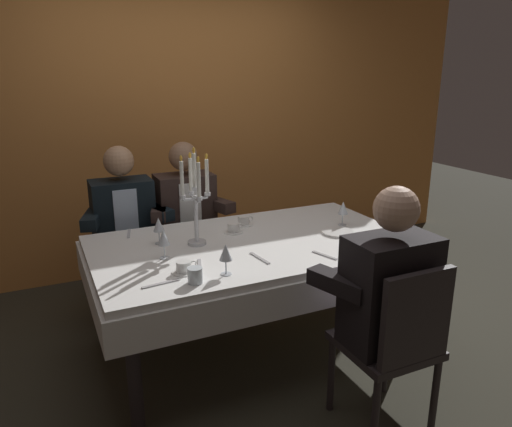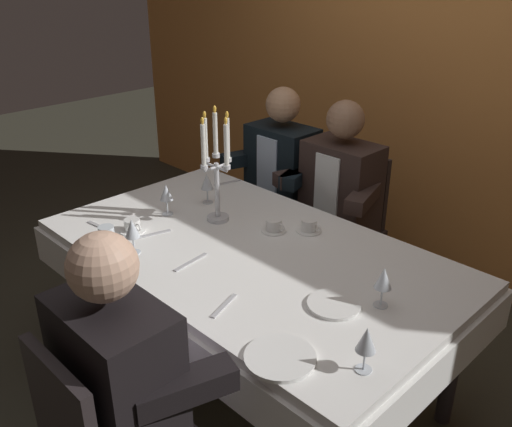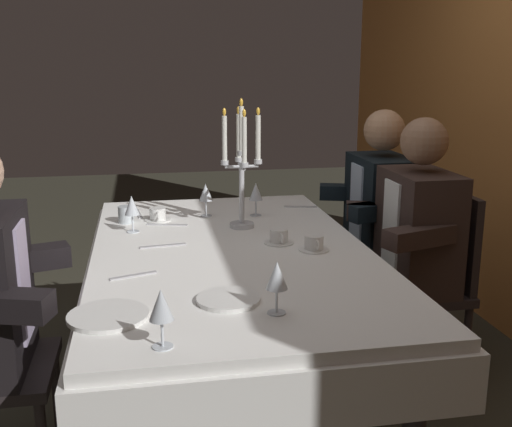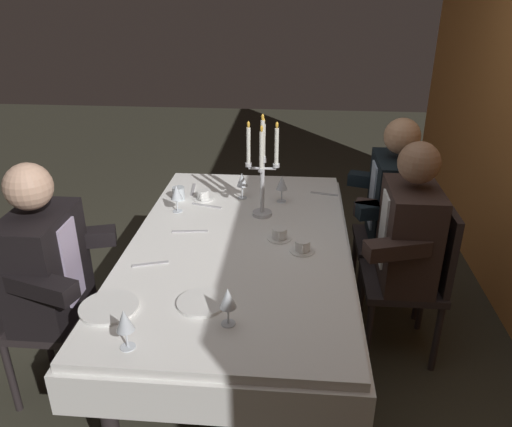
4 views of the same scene
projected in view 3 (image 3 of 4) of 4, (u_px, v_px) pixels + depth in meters
The scene contains 21 objects.
ground_plane at pixel (233, 412), 2.67m from camera, with size 12.00×12.00×0.00m, color #343327.
dining_table at pixel (232, 277), 2.52m from camera, with size 1.94×1.14×0.74m.
candelabra at pixel (242, 168), 2.75m from camera, with size 0.19×0.19×0.58m.
dinner_plate_0 at pixel (108, 316), 1.82m from camera, with size 0.24×0.24×0.01m, color white.
dinner_plate_1 at pixel (229, 299), 1.95m from camera, with size 0.20×0.20×0.01m, color white.
wine_glass_0 at pixel (161, 307), 1.61m from camera, with size 0.07×0.07×0.16m.
wine_glass_1 at pixel (206, 193), 2.99m from camera, with size 0.07×0.07×0.16m.
wine_glass_2 at pixel (132, 206), 2.71m from camera, with size 0.07×0.07×0.16m.
wine_glass_3 at pixel (277, 277), 1.83m from camera, with size 0.07×0.07×0.16m.
wine_glass_4 at pixel (256, 192), 3.00m from camera, with size 0.07×0.07×0.16m.
water_tumbler_0 at pixel (126, 214), 2.89m from camera, with size 0.07×0.07×0.08m, color silver.
coffee_cup_0 at pixel (314, 244), 2.47m from camera, with size 0.13×0.12×0.06m.
coffee_cup_1 at pixel (158, 215), 2.93m from camera, with size 0.13×0.12×0.06m.
coffee_cup_2 at pixel (279, 237), 2.56m from camera, with size 0.13×0.12×0.06m.
knife_0 at pixel (163, 246), 2.52m from camera, with size 0.19×0.02×0.01m, color #B7B7BC.
knife_1 at pixel (138, 214), 3.06m from camera, with size 0.19×0.02×0.01m, color #B7B7BC.
spoon_2 at pixel (301, 207), 3.20m from camera, with size 0.17×0.02×0.01m, color #B7B7BC.
knife_3 at pixel (167, 225), 2.85m from camera, with size 0.19×0.02×0.01m, color #B7B7BC.
fork_4 at pixel (134, 276), 2.17m from camera, with size 0.17×0.02×0.01m, color #B7B7BC.
seated_diner_0 at pixel (381, 206), 3.24m from camera, with size 0.63×0.48×1.24m.
seated_diner_1 at pixel (420, 229), 2.80m from camera, with size 0.63×0.48×1.24m.
Camera 3 is at (2.36, -0.34, 1.48)m, focal length 43.40 mm.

